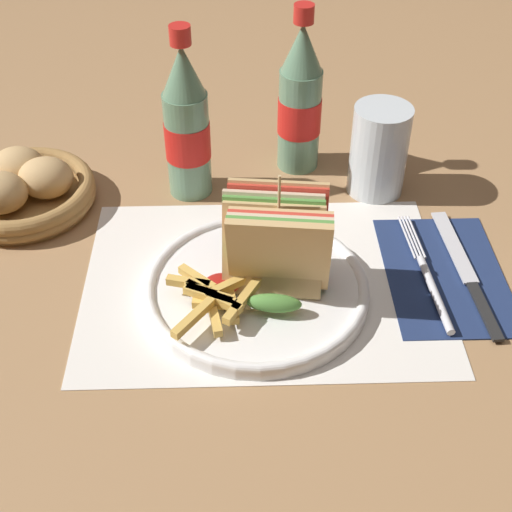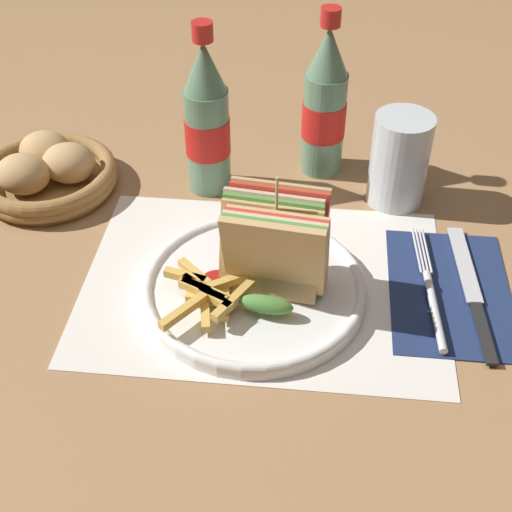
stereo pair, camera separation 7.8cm
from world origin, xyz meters
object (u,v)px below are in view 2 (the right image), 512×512
Objects in this scene: club_sandwich at (275,248)px; coke_bottle_far at (325,105)px; fork at (432,297)px; knife at (472,291)px; glass_near at (399,160)px; bread_basket at (47,173)px; coke_bottle_near at (207,122)px; plate_main at (254,288)px.

club_sandwich is 0.27m from coke_bottle_far.
knife is (0.05, 0.02, -0.00)m from fork.
coke_bottle_far is 0.12m from glass_near.
coke_bottle_far is 0.37m from bread_basket.
club_sandwich is 0.23m from knife.
coke_bottle_near is (-0.32, 0.18, 0.09)m from knife.
coke_bottle_near reaches higher than fork.
club_sandwich is 0.36m from bread_basket.
plate_main is 1.10× the size of coke_bottle_near.
fork is at bearing -80.26° from glass_near.
knife is (0.24, 0.02, -0.00)m from plate_main.
knife is 0.97× the size of coke_bottle_near.
knife is 0.56m from bread_basket.
coke_bottle_near and coke_bottle_far have the same top height.
fork is 1.09× the size of bread_basket.
glass_near is 0.66× the size of bread_basket.
coke_bottle_near is 1.00× the size of coke_bottle_far.
fork is at bearing 2.28° from plate_main.
coke_bottle_far is at bearing 122.83° from knife.
fork is at bearing -164.02° from knife.
plate_main is 0.28m from coke_bottle_far.
coke_bottle_near reaches higher than knife.
club_sandwich is 0.23m from coke_bottle_near.
glass_near is (0.14, 0.20, -0.01)m from club_sandwich.
bread_basket is at bearing 160.19° from knife.
bread_basket is (-0.46, -0.02, -0.04)m from glass_near.
plate_main is 0.06m from club_sandwich.
club_sandwich is at bearing -63.13° from coke_bottle_near.
club_sandwich is 0.24m from glass_near.
bread_basket is at bearing -172.89° from coke_bottle_near.
coke_bottle_near is at bearing 140.77° from fork.
fork is 0.52m from bread_basket.
coke_bottle_near is 1.24× the size of bread_basket.
bread_basket is (-0.53, 0.15, 0.02)m from knife.
club_sandwich is 0.72× the size of fork.
coke_bottle_far is (0.04, 0.26, 0.03)m from club_sandwich.
bread_basket is (-0.21, -0.03, -0.07)m from coke_bottle_near.
knife is at bearing 6.15° from club_sandwich.
plate_main reaches higher than fork.
glass_near reaches higher than bread_basket.
club_sandwich is at bearing -99.21° from coke_bottle_far.
glass_near is at bearing 96.00° from fork.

